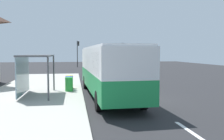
# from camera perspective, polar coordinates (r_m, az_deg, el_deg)

# --- Properties ---
(ground_plane) EXTENTS (56.00, 92.00, 0.04)m
(ground_plane) POSITION_cam_1_polar(r_m,az_deg,el_deg) (28.64, -1.01, -1.63)
(ground_plane) COLOR #262628
(sidewalk_platform) EXTENTS (6.20, 30.00, 0.18)m
(sidewalk_platform) POSITION_cam_1_polar(r_m,az_deg,el_deg) (16.66, -17.55, -5.58)
(sidewalk_platform) COLOR #ADAAA3
(sidewalk_platform) RESTS_ON ground
(lane_stripe_seg_0) EXTENTS (0.16, 2.20, 0.01)m
(lane_stripe_seg_0) POSITION_cam_1_polar(r_m,az_deg,el_deg) (9.62, 17.33, -13.21)
(lane_stripe_seg_0) COLOR silver
(lane_stripe_seg_0) RESTS_ON ground
(lane_stripe_seg_1) EXTENTS (0.16, 2.20, 0.01)m
(lane_stripe_seg_1) POSITION_cam_1_polar(r_m,az_deg,el_deg) (14.14, 8.32, -7.50)
(lane_stripe_seg_1) COLOR silver
(lane_stripe_seg_1) RESTS_ON ground
(lane_stripe_seg_2) EXTENTS (0.16, 2.20, 0.01)m
(lane_stripe_seg_2) POSITION_cam_1_polar(r_m,az_deg,el_deg) (18.90, 3.86, -4.53)
(lane_stripe_seg_2) COLOR silver
(lane_stripe_seg_2) RESTS_ON ground
(lane_stripe_seg_3) EXTENTS (0.16, 2.20, 0.01)m
(lane_stripe_seg_3) POSITION_cam_1_polar(r_m,az_deg,el_deg) (23.76, 1.22, -2.75)
(lane_stripe_seg_3) COLOR silver
(lane_stripe_seg_3) RESTS_ON ground
(lane_stripe_seg_4) EXTENTS (0.16, 2.20, 0.01)m
(lane_stripe_seg_4) POSITION_cam_1_polar(r_m,az_deg,el_deg) (28.67, -0.51, -1.57)
(lane_stripe_seg_4) COLOR silver
(lane_stripe_seg_4) RESTS_ON ground
(lane_stripe_seg_5) EXTENTS (0.16, 2.20, 0.01)m
(lane_stripe_seg_5) POSITION_cam_1_polar(r_m,az_deg,el_deg) (33.60, -1.74, -0.74)
(lane_stripe_seg_5) COLOR silver
(lane_stripe_seg_5) RESTS_ON ground
(lane_stripe_seg_6) EXTENTS (0.16, 2.20, 0.01)m
(lane_stripe_seg_6) POSITION_cam_1_polar(r_m,az_deg,el_deg) (38.56, -2.64, -0.12)
(lane_stripe_seg_6) COLOR silver
(lane_stripe_seg_6) RESTS_ON ground
(lane_stripe_seg_7) EXTENTS (0.16, 2.20, 0.01)m
(lane_stripe_seg_7) POSITION_cam_1_polar(r_m,az_deg,el_deg) (43.52, -3.35, 0.36)
(lane_stripe_seg_7) COLOR silver
(lane_stripe_seg_7) RESTS_ON ground
(bus) EXTENTS (2.89, 11.09, 3.21)m
(bus) POSITION_cam_1_polar(r_m,az_deg,el_deg) (15.64, -0.92, 0.45)
(bus) COLOR #1E8C47
(bus) RESTS_ON ground
(white_van) EXTENTS (2.06, 5.21, 2.30)m
(white_van) POSITION_cam_1_polar(r_m,az_deg,el_deg) (36.63, 0.74, 1.76)
(white_van) COLOR silver
(white_van) RESTS_ON ground
(sedan_near) EXTENTS (1.94, 4.45, 1.52)m
(sedan_near) POSITION_cam_1_polar(r_m,az_deg,el_deg) (49.04, -1.56, 1.71)
(sedan_near) COLOR navy
(sedan_near) RESTS_ON ground
(recycling_bin_green) EXTENTS (0.52, 0.52, 0.95)m
(recycling_bin_green) POSITION_cam_1_polar(r_m,az_deg,el_deg) (17.19, -9.90, -3.25)
(recycling_bin_green) COLOR green
(recycling_bin_green) RESTS_ON sidewalk_platform
(recycling_bin_blue) EXTENTS (0.52, 0.52, 0.95)m
(recycling_bin_blue) POSITION_cam_1_polar(r_m,az_deg,el_deg) (17.89, -9.86, -2.97)
(recycling_bin_blue) COLOR blue
(recycling_bin_blue) RESTS_ON sidewalk_platform
(recycling_bin_yellow) EXTENTS (0.52, 0.52, 0.95)m
(recycling_bin_yellow) POSITION_cam_1_polar(r_m,az_deg,el_deg) (18.58, -9.82, -2.70)
(recycling_bin_yellow) COLOR yellow
(recycling_bin_yellow) RESTS_ON sidewalk_platform
(traffic_light_near_side) EXTENTS (0.49, 0.28, 4.67)m
(traffic_light_near_side) POSITION_cam_1_polar(r_m,az_deg,el_deg) (47.88, 2.50, 4.44)
(traffic_light_near_side) COLOR #2D2D2D
(traffic_light_near_side) RESTS_ON ground
(traffic_light_far_side) EXTENTS (0.49, 0.28, 5.02)m
(traffic_light_far_side) POSITION_cam_1_polar(r_m,az_deg,el_deg) (47.76, -7.90, 4.66)
(traffic_light_far_side) COLOR #2D2D2D
(traffic_light_far_side) RESTS_ON ground
(bus_shelter) EXTENTS (1.80, 4.00, 2.50)m
(bus_shelter) POSITION_cam_1_polar(r_m,az_deg,el_deg) (15.93, -18.04, 1.23)
(bus_shelter) COLOR #4C4C51
(bus_shelter) RESTS_ON sidewalk_platform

